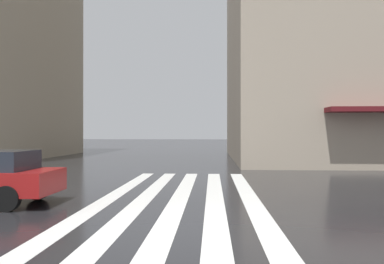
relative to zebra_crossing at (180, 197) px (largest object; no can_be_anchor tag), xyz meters
name	(u,v)px	position (x,y,z in m)	size (l,w,h in m)	color
ground_plane	(208,232)	(-4.00, -0.86, 0.00)	(220.00, 220.00, 0.00)	black
zebra_crossing	(180,197)	(0.00, 0.00, 0.00)	(13.00, 4.50, 0.01)	silver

